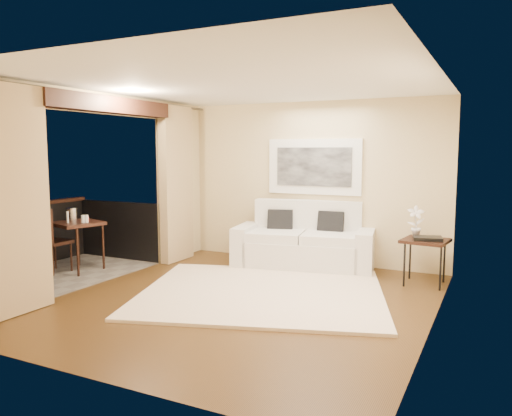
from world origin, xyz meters
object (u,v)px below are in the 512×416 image
Objects in this scene: balcony_chair_far at (47,235)px; bistro_table at (77,227)px; sofa at (305,244)px; ice_bucket at (72,214)px; balcony_chair_near at (18,245)px; side_table at (425,243)px; orchid at (416,221)px.

bistro_table is at bearing -126.30° from balcony_chair_far.
sofa is 11.73× the size of ice_bucket.
side_table is at bearing 36.89° from balcony_chair_near.
side_table is 5.87m from balcony_chair_near.
orchid is 0.44× the size of balcony_chair_far.
side_table is at bearing -18.66° from sofa.
sofa is 1.83m from orchid.
balcony_chair_near is 0.97m from ice_bucket.
orchid is 5.30m from ice_bucket.
orchid reaches higher than balcony_chair_far.
orchid is 5.79m from balcony_chair_near.
side_table is 5.42m from ice_bucket.
balcony_chair_far is (-3.37, -2.20, 0.22)m from sofa.
ice_bucket reaches higher than bistro_table.
sofa is 2.85× the size of bistro_table.
balcony_chair_far is (-5.28, -1.91, 0.00)m from side_table.
orchid is 5.15m from bistro_table.
ice_bucket is at bearing -162.26° from orchid.
balcony_chair_near is (-5.21, -2.50, -0.35)m from orchid.
sofa is at bearing 171.55° from side_table.
sofa reaches higher than balcony_chair_near.
bistro_table is 0.45m from balcony_chair_far.
balcony_chair_far is 0.52m from ice_bucket.
sofa reaches higher than bistro_table.
side_table is 0.35m from orchid.
ice_bucket is at bearing -164.12° from side_table.
sofa is at bearing 175.07° from orchid.
bistro_table is 0.80× the size of balcony_chair_far.
side_table is at bearing -158.96° from balcony_chair_far.
ice_bucket is (-3.29, -1.77, 0.50)m from sofa.
side_table is (1.92, -0.28, 0.22)m from sofa.
side_table is 5.25m from bistro_table.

